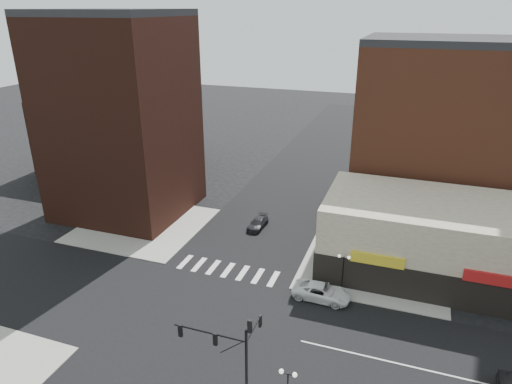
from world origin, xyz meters
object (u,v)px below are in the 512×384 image
(white_suv, at_px, (321,292))
(dark_sedan_north, at_px, (258,223))
(street_lamp_ne, at_px, (343,264))
(traffic_signal, at_px, (235,348))
(street_lamp_se_a, at_px, (288,383))

(white_suv, xyz_separation_m, dark_sedan_north, (-10.73, 12.26, -0.16))
(street_lamp_ne, relative_size, dark_sedan_north, 0.98)
(dark_sedan_north, bearing_deg, traffic_signal, -71.10)
(street_lamp_se_a, distance_m, street_lamp_ne, 16.03)
(street_lamp_se_a, height_order, dark_sedan_north, street_lamp_se_a)
(white_suv, bearing_deg, street_lamp_se_a, -176.00)
(street_lamp_ne, bearing_deg, white_suv, -138.07)
(traffic_signal, bearing_deg, white_suv, 77.82)
(traffic_signal, xyz_separation_m, white_suv, (3.09, 14.33, -4.19))
(white_suv, height_order, dark_sedan_north, white_suv)
(street_lamp_se_a, relative_size, white_suv, 0.75)
(traffic_signal, xyz_separation_m, street_lamp_ne, (4.76, 15.83, -1.67))
(white_suv, bearing_deg, traffic_signal, 169.17)
(street_lamp_ne, bearing_deg, street_lamp_se_a, -93.58)
(street_lamp_ne, height_order, dark_sedan_north, street_lamp_ne)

